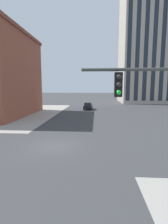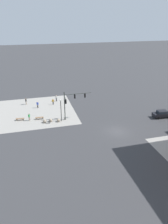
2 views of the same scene
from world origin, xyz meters
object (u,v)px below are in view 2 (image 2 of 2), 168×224
Objects in this scene: pedestrian_with_bag at (53,101)px; car_cross_eastbound at (162,114)px; bench_mid_block at (20,119)px; bollard_sphere_curb_b at (51,120)px; pedestrian_near_bench at (26,101)px; bollard_sphere_curb_a at (58,120)px; bollard_sphere_curb_c at (45,121)px; street_lamp_corner_near at (61,108)px; pedestrian_walking_east at (38,104)px; traffic_signal_main at (70,102)px; pedestrian_by_lamp at (29,117)px; bench_near_signal at (39,118)px; pedestrian_at_curb at (56,98)px.

car_cross_eastbound is at bearing 148.30° from pedestrian_with_bag.
pedestrian_with_bag is (-8.33, -7.50, 0.54)m from bench_mid_block.
bollard_sphere_curb_b is 25.27m from car_cross_eastbound.
bollard_sphere_curb_a is at bearing 118.81° from pedestrian_near_bench.
street_lamp_corner_near reaches higher than bollard_sphere_curb_c.
pedestrian_walking_east is 1.11× the size of pedestrian_with_bag.
pedestrian_near_bench is 1.12× the size of pedestrian_with_bag.
traffic_signal_main is 3.81× the size of pedestrian_by_lamp.
pedestrian_by_lamp reaches higher than bollard_sphere_curb_b.
bollard_sphere_curb_a is at bearing 15.92° from street_lamp_corner_near.
bollard_sphere_curb_a reaches higher than bench_mid_block.
bench_mid_block is 32.14m from car_cross_eastbound.
bollard_sphere_curb_b is 0.44× the size of pedestrian_near_bench.
pedestrian_with_bag is at bearing -86.95° from street_lamp_corner_near.
bench_near_signal is at bearing -40.15° from bollard_sphere_curb_b.
bench_near_signal is at bearing 89.69° from pedestrian_walking_east.
bollard_sphere_curb_a is at bearing 174.20° from bollard_sphere_curb_c.
traffic_signal_main is at bearing 167.53° from bench_mid_block.
bollard_sphere_curb_c is 0.49× the size of pedestrian_with_bag.
bollard_sphere_curb_c is 0.44× the size of pedestrian_by_lamp.
street_lamp_corner_near is (-0.70, -0.20, 2.82)m from bollard_sphere_curb_a.
bench_near_signal is 5.86m from street_lamp_corner_near.
bench_near_signal is 1.07× the size of pedestrian_by_lamp.
traffic_signal_main is at bearing 96.83° from pedestrian_at_curb.
street_lamp_corner_near is at bearing 163.62° from pedestrian_by_lamp.
pedestrian_at_curb reaches higher than pedestrian_near_bench.
pedestrian_at_curb is at bearing -109.38° from bollard_sphere_curb_c.
pedestrian_near_bench is at bearing -47.56° from pedestrian_walking_east.
car_cross_eastbound reaches higher than pedestrian_with_bag.
bench_near_signal is 1.19× the size of pedestrian_with_bag.
bench_mid_block is 13.50m from pedestrian_at_curb.
pedestrian_walking_east is at bearing -90.31° from bench_near_signal.
bench_mid_block is 7.57m from pedestrian_walking_east.
bench_mid_block is (4.23, -0.57, 0.00)m from bench_near_signal.
car_cross_eastbound is (-31.42, 6.76, 0.59)m from bench_mid_block.
pedestrian_by_lamp is (7.46, 10.26, -0.03)m from pedestrian_at_curb.
bench_near_signal is at bearing -30.60° from bollard_sphere_curb_a.
street_lamp_corner_near is at bearing 175.16° from bollard_sphere_curb_b.
pedestrian_near_bench is (2.76, -9.84, 0.67)m from bench_near_signal.
bollard_sphere_curb_a is 10.41m from pedestrian_with_bag.
street_lamp_corner_near is (2.05, 0.28, -0.99)m from traffic_signal_main.
pedestrian_walking_east is 0.34× the size of street_lamp_corner_near.
traffic_signal_main is at bearing 164.56° from bench_near_signal.
street_lamp_corner_near is at bearing 121.71° from pedestrian_near_bench.
pedestrian_by_lamp is at bearing 52.37° from pedestrian_with_bag.
traffic_signal_main is at bearing 168.98° from pedestrian_by_lamp.
pedestrian_by_lamp reaches higher than pedestrian_walking_east.
car_cross_eastbound is (-27.18, 6.19, 0.59)m from bench_near_signal.
bench_mid_block is 1.07× the size of pedestrian_by_lamp.
traffic_signal_main is at bearing 104.67° from pedestrian_with_bag.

